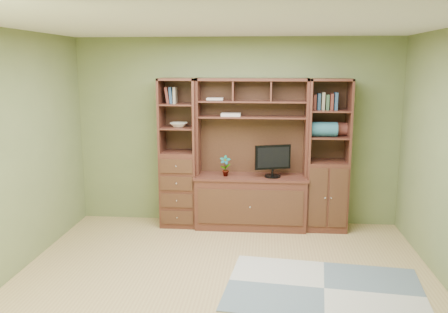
# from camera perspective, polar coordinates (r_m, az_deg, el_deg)

# --- Properties ---
(room) EXTENTS (4.60, 4.10, 2.64)m
(room) POSITION_cam_1_polar(r_m,az_deg,el_deg) (4.69, -0.04, -0.43)
(room) COLOR tan
(room) RESTS_ON ground
(center_hutch) EXTENTS (1.54, 0.53, 2.05)m
(center_hutch) POSITION_cam_1_polar(r_m,az_deg,el_deg) (6.43, 3.30, 0.21)
(center_hutch) COLOR #4B241A
(center_hutch) RESTS_ON ground
(left_tower) EXTENTS (0.50, 0.45, 2.05)m
(left_tower) POSITION_cam_1_polar(r_m,az_deg,el_deg) (6.58, -5.43, 0.42)
(left_tower) COLOR #4B241A
(left_tower) RESTS_ON ground
(right_tower) EXTENTS (0.55, 0.45, 2.05)m
(right_tower) POSITION_cam_1_polar(r_m,az_deg,el_deg) (6.52, 12.35, 0.12)
(right_tower) COLOR #4B241A
(right_tower) RESTS_ON ground
(rug) EXTENTS (2.08, 1.51, 0.01)m
(rug) POSITION_cam_1_polar(r_m,az_deg,el_deg) (5.06, 11.96, -15.29)
(rug) COLOR gray
(rug) RESTS_ON ground
(monitor) EXTENTS (0.54, 0.36, 0.61)m
(monitor) POSITION_cam_1_polar(r_m,az_deg,el_deg) (6.39, 5.90, 0.17)
(monitor) COLOR black
(monitor) RESTS_ON center_hutch
(orchid) EXTENTS (0.15, 0.10, 0.28)m
(orchid) POSITION_cam_1_polar(r_m,az_deg,el_deg) (6.45, 0.14, -1.13)
(orchid) COLOR #993F33
(orchid) RESTS_ON center_hutch
(magazines) EXTENTS (0.26, 0.19, 0.04)m
(magazines) POSITION_cam_1_polar(r_m,az_deg,el_deg) (6.46, 0.85, 5.08)
(magazines) COLOR beige
(magazines) RESTS_ON center_hutch
(bowl) EXTENTS (0.24, 0.24, 0.06)m
(bowl) POSITION_cam_1_polar(r_m,az_deg,el_deg) (6.51, -5.46, 3.83)
(bowl) COLOR white
(bowl) RESTS_ON left_tower
(blanket_teal) EXTENTS (0.34, 0.19, 0.19)m
(blanket_teal) POSITION_cam_1_polar(r_m,az_deg,el_deg) (6.41, 11.96, 3.23)
(blanket_teal) COLOR #285C6B
(blanket_teal) RESTS_ON right_tower
(blanket_red) EXTENTS (0.31, 0.17, 0.17)m
(blanket_red) POSITION_cam_1_polar(r_m,az_deg,el_deg) (6.56, 13.42, 3.25)
(blanket_red) COLOR brown
(blanket_red) RESTS_ON right_tower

